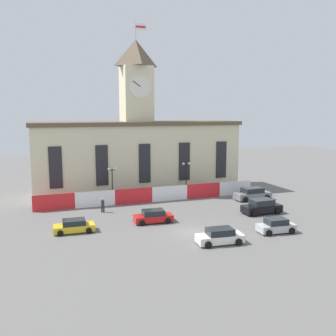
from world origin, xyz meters
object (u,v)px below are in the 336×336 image
Objects in this scene: street_lamp_far_right at (112,177)px; pedestrian at (103,205)px; car_gray_pickup at (252,194)px; car_red_sedan at (153,217)px; car_white_taxi at (220,236)px; car_black_suv at (262,207)px; car_yellow_coupe at (74,226)px; street_lamp_left at (186,172)px; car_silver_hatch at (276,226)px.

pedestrian is at bearing -115.93° from street_lamp_far_right.
street_lamp_far_right is 0.93× the size of car_gray_pickup.
car_red_sedan is 0.97× the size of car_white_taxi.
car_black_suv is 19.84m from pedestrian.
street_lamp_far_right is 13.24m from car_yellow_coupe.
car_black_suv is at bearing -35.50° from street_lamp_far_right.
car_yellow_coupe is 22.70m from car_black_suv.
car_red_sedan is 9.62m from car_white_taxi.
car_white_taxi is (12.77, -8.28, 0.07)m from car_yellow_coupe.
car_gray_pickup is at bearing -157.75° from car_red_sedan.
street_lamp_left is 14.16m from pedestrian.
car_gray_pickup is 14.83m from car_silver_hatch.
street_lamp_far_right is 0.96× the size of street_lamp_left.
car_white_taxi is at bearing 117.00° from car_red_sedan.
car_yellow_coupe is at bearing -147.14° from street_lamp_left.
street_lamp_left reaches higher than car_black_suv.
pedestrian reaches higher than car_black_suv.
street_lamp_far_right is at bearing 144.11° from car_black_suv.
street_lamp_left is 1.05× the size of car_black_suv.
street_lamp_far_right is 20.09m from car_gray_pickup.
car_gray_pickup is at bearing 114.20° from pedestrian.
car_silver_hatch is 0.82× the size of car_black_suv.
car_yellow_coupe is at bearing -15.80° from car_silver_hatch.
car_red_sedan is 13.85m from car_black_suv.
street_lamp_left reaches higher than car_yellow_coupe.
street_lamp_far_right is 11.38m from car_red_sedan.
car_black_suv is at bearing -108.04° from car_silver_hatch.
car_gray_pickup is 21.45m from pedestrian.
car_red_sedan is at bearing 62.02° from pedestrian.
street_lamp_far_right is at bearing -49.55° from car_silver_hatch.
street_lamp_far_right is 1.17× the size of car_yellow_coupe.
car_yellow_coupe is (-25.65, -6.34, -0.18)m from car_gray_pickup.
car_gray_pickup is at bearing 65.98° from car_black_suv.
car_gray_pickup is (8.28, -4.88, -2.93)m from street_lamp_left.
car_white_taxi is (6.40, -19.50, -2.92)m from street_lamp_far_right.
car_red_sedan is at bearing -76.84° from street_lamp_far_right.
car_yellow_coupe is 2.35× the size of pedestrian.
car_white_taxi is at bearing -103.27° from street_lamp_left.
street_lamp_left is 1.15× the size of car_red_sedan.
car_silver_hatch is at bearing -53.94° from street_lamp_far_right.
car_yellow_coupe is (-6.37, -11.22, -2.99)m from street_lamp_far_right.
car_white_taxi is (-4.60, -19.50, -3.04)m from street_lamp_left.
street_lamp_far_right is 23.10m from car_silver_hatch.
street_lamp_left is at bearing 114.17° from car_black_suv.
car_white_taxi is 17.33m from pedestrian.
pedestrian is (-8.56, 15.06, 0.30)m from car_white_taxi.
car_black_suv is at bearing 43.34° from car_white_taxi.
street_lamp_far_right is 1.07× the size of car_white_taxi.
pedestrian reaches higher than car_silver_hatch.
street_lamp_far_right is 11.00m from street_lamp_left.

